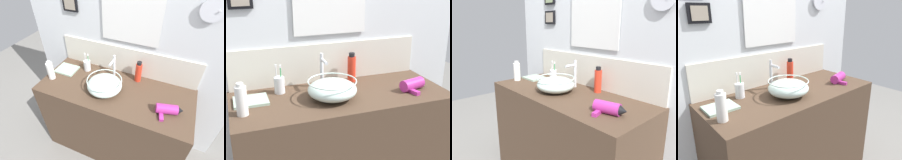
{
  "view_description": "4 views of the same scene",
  "coord_description": "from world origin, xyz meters",
  "views": [
    {
      "loc": [
        0.43,
        -1.04,
        1.91
      ],
      "look_at": [
        -0.02,
        0.0,
        0.96
      ],
      "focal_mm": 28.0,
      "sensor_mm": 36.0,
      "label": 1
    },
    {
      "loc": [
        -0.64,
        -1.69,
        1.63
      ],
      "look_at": [
        -0.02,
        0.0,
        0.96
      ],
      "focal_mm": 50.0,
      "sensor_mm": 36.0,
      "label": 2
    },
    {
      "loc": [
        1.21,
        -1.08,
        1.38
      ],
      "look_at": [
        -0.02,
        0.0,
        0.96
      ],
      "focal_mm": 35.0,
      "sensor_mm": 36.0,
      "label": 3
    },
    {
      "loc": [
        -1.04,
        -1.18,
        1.47
      ],
      "look_at": [
        -0.02,
        0.0,
        0.96
      ],
      "focal_mm": 35.0,
      "sensor_mm": 36.0,
      "label": 4
    }
  ],
  "objects": [
    {
      "name": "vanity_counter",
      "position": [
        0.0,
        0.0,
        0.43
      ],
      "size": [
        1.36,
        0.57,
        0.86
      ],
      "primitive_type": "cube",
      "color": "#4C3828",
      "rests_on": "ground"
    },
    {
      "name": "back_panel",
      "position": [
        -0.0,
        0.31,
        1.17
      ],
      "size": [
        2.02,
        0.1,
        2.35
      ],
      "color": "silver",
      "rests_on": "ground"
    },
    {
      "name": "glass_bowl_sink",
      "position": [
        -0.07,
        -0.04,
        0.92
      ],
      "size": [
        0.3,
        0.3,
        0.12
      ],
      "color": "silver",
      "rests_on": "vanity_counter"
    },
    {
      "name": "faucet",
      "position": [
        -0.07,
        0.16,
        0.99
      ],
      "size": [
        0.02,
        0.12,
        0.23
      ],
      "color": "silver",
      "rests_on": "vanity_counter"
    },
    {
      "name": "hair_drier",
      "position": [
        0.48,
        -0.08,
        0.89
      ],
      "size": [
        0.21,
        0.17,
        0.08
      ],
      "color": "#B22D8C",
      "rests_on": "vanity_counter"
    },
    {
      "name": "toothbrush_cup",
      "position": [
        -0.36,
        0.16,
        0.91
      ],
      "size": [
        0.07,
        0.07,
        0.19
      ],
      "color": "silver",
      "rests_on": "vanity_counter"
    },
    {
      "name": "shampoo_bottle",
      "position": [
        -0.6,
        -0.08,
        0.94
      ],
      "size": [
        0.06,
        0.06,
        0.19
      ],
      "color": "white",
      "rests_on": "vanity_counter"
    },
    {
      "name": "spray_bottle",
      "position": [
        0.15,
        0.2,
        0.95
      ],
      "size": [
        0.06,
        0.06,
        0.21
      ],
      "color": "red",
      "rests_on": "vanity_counter"
    },
    {
      "name": "hand_towel",
      "position": [
        -0.55,
        0.07,
        0.87
      ],
      "size": [
        0.2,
        0.17,
        0.02
      ],
      "primitive_type": "cube",
      "color": "#99B29E",
      "rests_on": "vanity_counter"
    }
  ]
}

